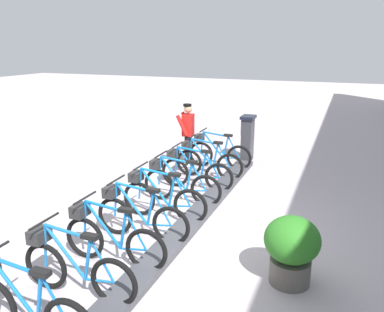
# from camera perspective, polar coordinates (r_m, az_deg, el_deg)

# --- Properties ---
(ground_plane) EXTENTS (60.00, 60.00, 0.00)m
(ground_plane) POSITION_cam_1_polar(r_m,az_deg,el_deg) (7.14, -0.76, -10.52)
(ground_plane) COLOR #BCAEB3
(dock_rail_base) EXTENTS (0.44, 8.45, 0.10)m
(dock_rail_base) POSITION_cam_1_polar(r_m,az_deg,el_deg) (7.12, -0.76, -10.16)
(dock_rail_base) COLOR #47474C
(dock_rail_base) RESTS_ON ground
(payment_kiosk) EXTENTS (0.36, 0.52, 1.28)m
(payment_kiosk) POSITION_cam_1_polar(r_m,az_deg,el_deg) (11.08, 8.07, 2.69)
(payment_kiosk) COLOR #38383D
(payment_kiosk) RESTS_ON ground
(bike_docked_0) EXTENTS (1.72, 0.54, 1.02)m
(bike_docked_0) POSITION_cam_1_polar(r_m,az_deg,el_deg) (10.38, 3.66, 0.56)
(bike_docked_0) COLOR black
(bike_docked_0) RESTS_ON ground
(bike_docked_1) EXTENTS (1.72, 0.54, 1.02)m
(bike_docked_1) POSITION_cam_1_polar(r_m,az_deg,el_deg) (9.61, 2.08, -0.70)
(bike_docked_1) COLOR black
(bike_docked_1) RESTS_ON ground
(bike_docked_2) EXTENTS (1.72, 0.54, 1.02)m
(bike_docked_2) POSITION_cam_1_polar(r_m,az_deg,el_deg) (8.85, 0.23, -2.17)
(bike_docked_2) COLOR black
(bike_docked_2) RESTS_ON ground
(bike_docked_3) EXTENTS (1.72, 0.54, 1.02)m
(bike_docked_3) POSITION_cam_1_polar(r_m,az_deg,el_deg) (8.11, -1.97, -3.91)
(bike_docked_3) COLOR black
(bike_docked_3) RESTS_ON ground
(bike_docked_4) EXTENTS (1.72, 0.54, 1.02)m
(bike_docked_4) POSITION_cam_1_polar(r_m,az_deg,el_deg) (7.39, -4.62, -5.99)
(bike_docked_4) COLOR black
(bike_docked_4) RESTS_ON ground
(bike_docked_5) EXTENTS (1.72, 0.54, 1.02)m
(bike_docked_5) POSITION_cam_1_polar(r_m,az_deg,el_deg) (6.70, -7.85, -8.48)
(bike_docked_5) COLOR black
(bike_docked_5) RESTS_ON ground
(bike_docked_6) EXTENTS (1.72, 0.54, 1.02)m
(bike_docked_6) POSITION_cam_1_polar(r_m,az_deg,el_deg) (6.05, -11.85, -11.49)
(bike_docked_6) COLOR black
(bike_docked_6) RESTS_ON ground
(bike_docked_7) EXTENTS (1.72, 0.54, 1.02)m
(bike_docked_7) POSITION_cam_1_polar(r_m,az_deg,el_deg) (5.46, -16.89, -15.11)
(bike_docked_7) COLOR black
(bike_docked_7) RESTS_ON ground
(bike_docked_8) EXTENTS (1.72, 0.54, 1.02)m
(bike_docked_8) POSITION_cam_1_polar(r_m,az_deg,el_deg) (4.95, -23.29, -19.38)
(bike_docked_8) COLOR black
(bike_docked_8) RESTS_ON ground
(worker_near_rack) EXTENTS (0.49, 0.66, 1.66)m
(worker_near_rack) POSITION_cam_1_polar(r_m,az_deg,el_deg) (10.56, -0.62, 3.53)
(worker_near_rack) COLOR white
(worker_near_rack) RESTS_ON ground
(planter_bush) EXTENTS (0.76, 0.76, 0.97)m
(planter_bush) POSITION_cam_1_polar(r_m,az_deg,el_deg) (5.61, 14.28, -12.70)
(planter_bush) COLOR #59544C
(planter_bush) RESTS_ON ground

